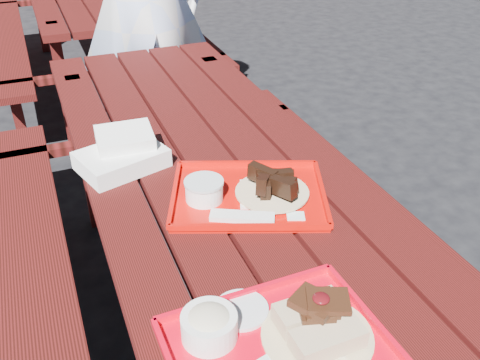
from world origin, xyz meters
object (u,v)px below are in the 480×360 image
(far_tray, at_px, (246,193))
(picnic_table_near, at_px, (222,228))
(near_tray, at_px, (275,335))
(picnic_table_far, at_px, (87,10))

(far_tray, bearing_deg, picnic_table_near, 97.49)
(near_tray, distance_m, far_tray, 0.50)
(picnic_table_near, distance_m, picnic_table_far, 2.80)
(picnic_table_far, relative_size, near_tray, 5.81)
(picnic_table_far, bearing_deg, far_tray, -89.63)
(picnic_table_near, height_order, far_tray, far_tray)
(near_tray, bearing_deg, picnic_table_near, 78.96)
(picnic_table_near, xyz_separation_m, near_tray, (-0.12, -0.63, 0.22))
(near_tray, relative_size, far_tray, 0.84)
(picnic_table_far, height_order, far_tray, far_tray)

